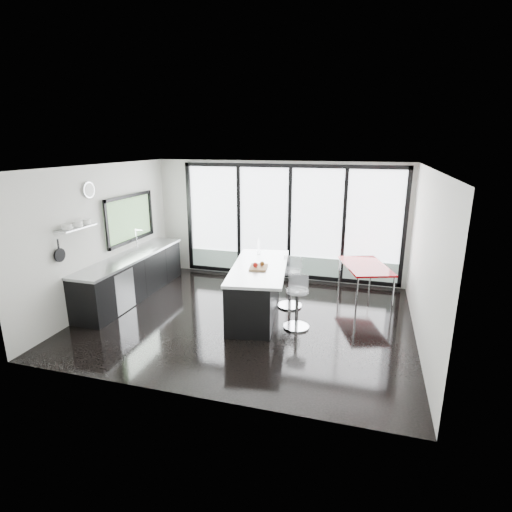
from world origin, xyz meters
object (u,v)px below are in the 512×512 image
(bar_stool_far, at_px, (290,288))
(red_table, at_px, (364,282))
(bar_stool_near, at_px, (297,309))
(island, at_px, (255,289))

(bar_stool_far, distance_m, red_table, 1.63)
(bar_stool_far, bearing_deg, bar_stool_near, -66.26)
(island, xyz_separation_m, bar_stool_far, (0.58, 0.48, -0.10))
(island, bearing_deg, bar_stool_near, -25.94)
(island, distance_m, bar_stool_far, 0.76)
(island, relative_size, red_table, 1.75)
(bar_stool_near, bearing_deg, red_table, 52.93)
(island, height_order, bar_stool_far, island)
(bar_stool_near, relative_size, bar_stool_far, 0.94)
(bar_stool_near, distance_m, bar_stool_far, 0.97)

